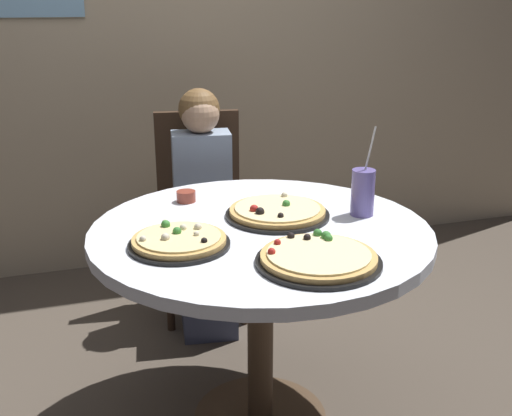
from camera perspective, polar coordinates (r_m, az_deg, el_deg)
dining_table at (r=2.08m, az=0.42°, el=-4.59°), size 1.12×1.12×0.75m
chair_wooden at (r=3.00m, az=-5.11°, el=0.59°), size 0.45×0.45×0.95m
diner_child at (r=2.84m, az=-4.72°, el=-1.44°), size 0.30×0.43×1.08m
pizza_veggie at (r=2.13m, az=1.95°, el=-0.37°), size 0.36×0.36×0.05m
pizza_cheese at (r=1.89m, az=-7.05°, el=-3.01°), size 0.31×0.31×0.05m
pizza_pepperoni at (r=1.77m, az=5.72°, el=-4.57°), size 0.36×0.36×0.05m
soda_cup at (r=2.15m, az=9.74°, el=1.43°), size 0.08×0.08×0.31m
sauce_bowl at (r=2.29m, az=-6.41°, el=1.06°), size 0.07×0.07×0.04m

